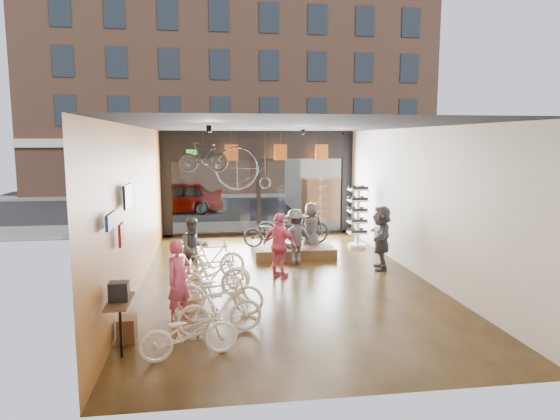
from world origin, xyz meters
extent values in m
cube|color=black|center=(0.00, 0.00, -0.02)|extent=(7.00, 12.00, 0.04)
cube|color=black|center=(0.00, 0.00, 3.82)|extent=(7.00, 12.00, 0.04)
cube|color=#A36328|center=(-3.52, 0.00, 1.90)|extent=(0.04, 12.00, 3.80)
cube|color=beige|center=(3.52, 0.00, 1.90)|extent=(0.04, 12.00, 3.80)
cube|color=beige|center=(0.00, -6.02, 1.90)|extent=(7.00, 0.04, 3.80)
cube|color=#198C26|center=(-2.40, 5.88, 3.05)|extent=(0.35, 0.06, 0.18)
cube|color=black|center=(0.00, 15.00, -0.01)|extent=(30.00, 18.00, 0.02)
cube|color=slate|center=(0.00, 7.20, 0.06)|extent=(30.00, 2.40, 0.12)
cube|color=slate|center=(0.00, 19.00, 0.06)|extent=(30.00, 2.00, 0.12)
cube|color=brown|center=(0.00, 21.50, 7.00)|extent=(26.00, 5.00, 14.00)
imported|color=gray|center=(-3.35, 12.00, 0.76)|extent=(4.44, 1.78, 1.51)
imported|color=white|center=(-2.19, -4.40, 0.42)|extent=(1.68, 0.89, 0.84)
imported|color=white|center=(-1.67, -3.49, 0.47)|extent=(1.61, 0.70, 0.94)
imported|color=white|center=(-1.66, -2.43, 0.47)|extent=(1.89, 1.00, 0.94)
imported|color=white|center=(-1.79, -1.39, 0.51)|extent=(1.74, 0.76, 1.01)
imported|color=white|center=(-1.75, -0.82, 0.45)|extent=(1.80, 0.89, 0.90)
imported|color=white|center=(-1.78, 0.24, 0.50)|extent=(1.70, 0.62, 1.00)
cube|color=#49381D|center=(0.67, 2.58, 0.15)|extent=(2.40, 1.80, 0.30)
imported|color=black|center=(0.00, 2.21, 0.75)|extent=(1.81, 1.10, 0.90)
imported|color=black|center=(1.06, 2.50, 0.82)|extent=(1.78, 1.09, 1.03)
imported|color=black|center=(0.57, 3.27, 0.78)|extent=(1.87, 0.77, 0.96)
imported|color=#CC4C72|center=(-2.42, -2.75, 0.81)|extent=(0.69, 0.69, 1.61)
imported|color=#3F3F44|center=(-2.22, 0.19, 0.79)|extent=(0.93, 0.84, 1.57)
imported|color=#CC4C72|center=(-0.07, 0.09, 0.83)|extent=(1.00, 0.95, 1.67)
imported|color=#3F3F44|center=(0.56, 1.37, 0.78)|extent=(1.13, 0.84, 1.57)
imported|color=#3F3F44|center=(1.29, 2.73, 0.79)|extent=(0.83, 0.60, 1.57)
imported|color=#3F3F44|center=(2.77, 0.54, 0.87)|extent=(0.92, 1.68, 1.73)
imported|color=black|center=(-1.98, 4.20, 2.93)|extent=(1.61, 0.57, 0.95)
cube|color=#CC5919|center=(-1.02, 5.20, 3.05)|extent=(0.45, 0.03, 0.55)
cube|color=#CC5919|center=(0.70, 5.20, 3.05)|extent=(0.45, 0.03, 0.55)
cube|color=#CC5919|center=(2.17, 5.20, 3.05)|extent=(0.45, 0.03, 0.55)
camera|label=1|loc=(-1.84, -12.17, 3.48)|focal=32.00mm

